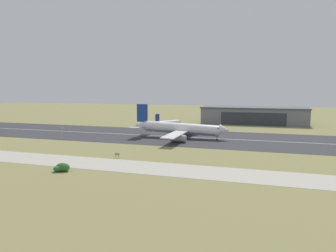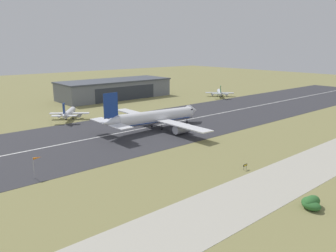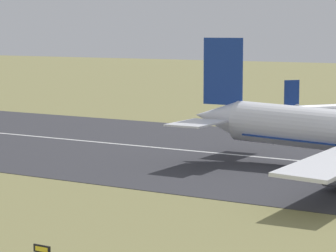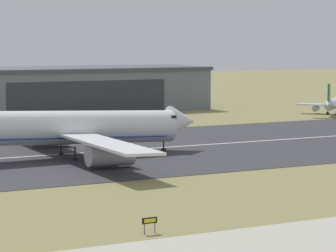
{
  "view_description": "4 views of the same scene",
  "coord_description": "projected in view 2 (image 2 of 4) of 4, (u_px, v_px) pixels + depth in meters",
  "views": [
    {
      "loc": [
        73.7,
        -63.82,
        25.12
      ],
      "look_at": [
        26.34,
        81.44,
        7.27
      ],
      "focal_mm": 35.0,
      "sensor_mm": 36.0,
      "label": 1
    },
    {
      "loc": [
        -50.6,
        -10.2,
        33.29
      ],
      "look_at": [
        16.74,
        69.43,
        7.6
      ],
      "focal_mm": 35.0,
      "sensor_mm": 36.0,
      "label": 2
    },
    {
      "loc": [
        59.42,
        -4.52,
        18.03
      ],
      "look_at": [
        15.23,
        67.38,
        7.68
      ],
      "focal_mm": 85.0,
      "sensor_mm": 36.0,
      "label": 3
    },
    {
      "loc": [
        -12.23,
        -28.1,
        18.76
      ],
      "look_at": [
        31.59,
        59.24,
        8.28
      ],
      "focal_mm": 85.0,
      "sensor_mm": 36.0,
      "label": 4
    }
  ],
  "objects": [
    {
      "name": "ground_plane",
      "position": [
        172.0,
        180.0,
        82.99
      ],
      "size": [
        699.8,
        699.8,
        0.0
      ],
      "primitive_type": "plane",
      "color": "olive"
    },
    {
      "name": "runway_strip",
      "position": [
        85.0,
        140.0,
        118.73
      ],
      "size": [
        459.8,
        55.94,
        0.06
      ],
      "primitive_type": "cube",
      "color": "#333338",
      "rests_on": "ground_plane"
    },
    {
      "name": "runway_centreline",
      "position": [
        85.0,
        140.0,
        118.72
      ],
      "size": [
        413.82,
        0.7,
        0.01
      ],
      "primitive_type": "cube",
      "color": "silver",
      "rests_on": "runway_strip"
    },
    {
      "name": "taxiway_road",
      "position": [
        226.0,
        206.0,
        69.81
      ],
      "size": [
        344.85,
        15.87,
        0.05
      ],
      "primitive_type": "cube",
      "color": "#B2AD9E",
      "rests_on": "ground_plane"
    },
    {
      "name": "hangar_building",
      "position": [
        115.0,
        89.0,
        212.85
      ],
      "size": [
        72.31,
        27.51,
        11.74
      ],
      "color": "slate",
      "rests_on": "ground_plane"
    },
    {
      "name": "airplane_landing",
      "position": [
        155.0,
        118.0,
        133.27
      ],
      "size": [
        49.31,
        55.79,
        16.81
      ],
      "color": "white",
      "rests_on": "ground_plane"
    },
    {
      "name": "airplane_parked_west",
      "position": [
        220.0,
        92.0,
        218.95
      ],
      "size": [
        20.45,
        20.12,
        8.4
      ],
      "color": "silver",
      "rests_on": "ground_plane"
    },
    {
      "name": "airplane_parked_centre",
      "position": [
        69.0,
        113.0,
        151.07
      ],
      "size": [
        18.82,
        20.61,
        9.07
      ],
      "color": "white",
      "rests_on": "ground_plane"
    },
    {
      "name": "shrub_clump",
      "position": [
        311.0,
        203.0,
        68.83
      ],
      "size": [
        4.8,
        4.46,
        2.53
      ],
      "color": "#2D662D",
      "rests_on": "ground_plane"
    },
    {
      "name": "windsock_pole",
      "position": [
        37.0,
        159.0,
        83.99
      ],
      "size": [
        2.23,
        0.62,
        5.56
      ],
      "color": "#B7B7BC",
      "rests_on": "ground_plane"
    },
    {
      "name": "runway_sign",
      "position": [
        245.0,
        166.0,
        89.89
      ],
      "size": [
        1.61,
        0.13,
        1.62
      ],
      "color": "#4C4C51",
      "rests_on": "ground_plane"
    }
  ]
}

